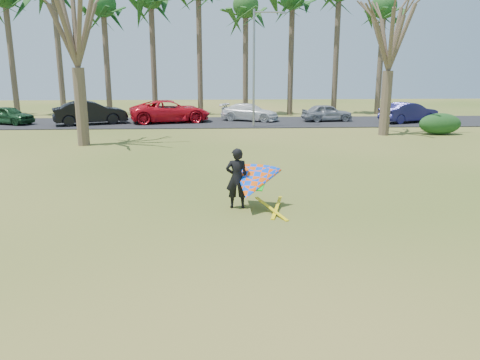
{
  "coord_description": "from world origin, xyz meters",
  "views": [
    {
      "loc": [
        -0.68,
        -11.1,
        4.33
      ],
      "look_at": [
        0.0,
        2.0,
        1.1
      ],
      "focal_mm": 35.0,
      "sensor_mm": 36.0,
      "label": 1
    }
  ],
  "objects_px": {
    "bare_tree_left": "(74,14)",
    "bare_tree_right": "(391,27)",
    "car_5": "(409,112)",
    "car_4": "(327,113)",
    "car_0": "(8,115)",
    "car_3": "(250,112)",
    "car_1": "(90,113)",
    "car_2": "(170,111)",
    "streetlight": "(256,63)",
    "kite_flyer": "(250,182)"
  },
  "relations": [
    {
      "from": "car_2",
      "to": "streetlight",
      "type": "bearing_deg",
      "value": -129.43
    },
    {
      "from": "car_0",
      "to": "car_3",
      "type": "distance_m",
      "value": 18.06
    },
    {
      "from": "bare_tree_left",
      "to": "car_3",
      "type": "relative_size",
      "value": 2.12
    },
    {
      "from": "bare_tree_right",
      "to": "car_5",
      "type": "height_order",
      "value": "bare_tree_right"
    },
    {
      "from": "bare_tree_left",
      "to": "car_2",
      "type": "height_order",
      "value": "bare_tree_left"
    },
    {
      "from": "streetlight",
      "to": "car_3",
      "type": "xyz_separation_m",
      "value": [
        -0.15,
        3.8,
        -3.74
      ]
    },
    {
      "from": "bare_tree_left",
      "to": "car_4",
      "type": "bearing_deg",
      "value": 32.43
    },
    {
      "from": "car_5",
      "to": "kite_flyer",
      "type": "xyz_separation_m",
      "value": [
        -13.72,
        -21.39,
        0.05
      ]
    },
    {
      "from": "streetlight",
      "to": "car_2",
      "type": "height_order",
      "value": "streetlight"
    },
    {
      "from": "car_0",
      "to": "kite_flyer",
      "type": "distance_m",
      "value": 27.26
    },
    {
      "from": "car_1",
      "to": "kite_flyer",
      "type": "bearing_deg",
      "value": -175.62
    },
    {
      "from": "car_5",
      "to": "kite_flyer",
      "type": "relative_size",
      "value": 1.92
    },
    {
      "from": "bare_tree_right",
      "to": "car_0",
      "type": "distance_m",
      "value": 27.43
    },
    {
      "from": "streetlight",
      "to": "car_4",
      "type": "xyz_separation_m",
      "value": [
        5.86,
        3.18,
        -3.74
      ]
    },
    {
      "from": "bare_tree_left",
      "to": "car_0",
      "type": "xyz_separation_m",
      "value": [
        -8.01,
        9.47,
        -6.19
      ]
    },
    {
      "from": "streetlight",
      "to": "car_1",
      "type": "bearing_deg",
      "value": 170.2
    },
    {
      "from": "bare_tree_left",
      "to": "bare_tree_right",
      "type": "bearing_deg",
      "value": 9.46
    },
    {
      "from": "car_1",
      "to": "car_5",
      "type": "xyz_separation_m",
      "value": [
        23.98,
        -0.05,
        -0.11
      ]
    },
    {
      "from": "car_0",
      "to": "car_3",
      "type": "height_order",
      "value": "car_0"
    },
    {
      "from": "streetlight",
      "to": "car_2",
      "type": "distance_m",
      "value": 7.87
    },
    {
      "from": "car_3",
      "to": "car_0",
      "type": "bearing_deg",
      "value": 116.19
    },
    {
      "from": "car_5",
      "to": "car_4",
      "type": "bearing_deg",
      "value": 59.8
    },
    {
      "from": "bare_tree_left",
      "to": "car_0",
      "type": "distance_m",
      "value": 13.86
    },
    {
      "from": "car_4",
      "to": "bare_tree_right",
      "type": "bearing_deg",
      "value": -172.04
    },
    {
      "from": "car_2",
      "to": "car_5",
      "type": "bearing_deg",
      "value": -106.69
    },
    {
      "from": "car_3",
      "to": "kite_flyer",
      "type": "height_order",
      "value": "kite_flyer"
    },
    {
      "from": "bare_tree_left",
      "to": "car_0",
      "type": "bearing_deg",
      "value": 130.21
    },
    {
      "from": "bare_tree_right",
      "to": "kite_flyer",
      "type": "xyz_separation_m",
      "value": [
        -9.67,
        -15.35,
        -5.71
      ]
    },
    {
      "from": "bare_tree_left",
      "to": "bare_tree_right",
      "type": "xyz_separation_m",
      "value": [
        18.0,
        3.0,
        -0.35
      ]
    },
    {
      "from": "car_1",
      "to": "car_4",
      "type": "relative_size",
      "value": 1.35
    },
    {
      "from": "kite_flyer",
      "to": "car_0",
      "type": "bearing_deg",
      "value": 126.83
    },
    {
      "from": "car_1",
      "to": "car_4",
      "type": "height_order",
      "value": "car_1"
    },
    {
      "from": "car_2",
      "to": "car_4",
      "type": "xyz_separation_m",
      "value": [
        12.17,
        0.09,
        -0.18
      ]
    },
    {
      "from": "bare_tree_right",
      "to": "streetlight",
      "type": "relative_size",
      "value": 1.15
    },
    {
      "from": "car_4",
      "to": "car_2",
      "type": "bearing_deg",
      "value": 82.96
    },
    {
      "from": "car_2",
      "to": "car_3",
      "type": "xyz_separation_m",
      "value": [
        6.16,
        0.72,
        -0.18
      ]
    },
    {
      "from": "bare_tree_left",
      "to": "car_1",
      "type": "bearing_deg",
      "value": 101.97
    },
    {
      "from": "car_2",
      "to": "car_3",
      "type": "bearing_deg",
      "value": -96.76
    },
    {
      "from": "car_0",
      "to": "car_1",
      "type": "distance_m",
      "value": 6.09
    },
    {
      "from": "car_4",
      "to": "streetlight",
      "type": "bearing_deg",
      "value": 110.98
    },
    {
      "from": "car_3",
      "to": "bare_tree_left",
      "type": "bearing_deg",
      "value": 159.14
    },
    {
      "from": "streetlight",
      "to": "car_3",
      "type": "height_order",
      "value": "streetlight"
    },
    {
      "from": "car_3",
      "to": "car_5",
      "type": "bearing_deg",
      "value": -76.37
    },
    {
      "from": "car_4",
      "to": "car_0",
      "type": "bearing_deg",
      "value": 84.2
    },
    {
      "from": "car_5",
      "to": "car_3",
      "type": "bearing_deg",
      "value": 62.17
    },
    {
      "from": "car_2",
      "to": "car_5",
      "type": "relative_size",
      "value": 1.32
    },
    {
      "from": "bare_tree_right",
      "to": "car_5",
      "type": "bearing_deg",
      "value": 56.08
    },
    {
      "from": "streetlight",
      "to": "kite_flyer",
      "type": "height_order",
      "value": "streetlight"
    },
    {
      "from": "bare_tree_right",
      "to": "car_5",
      "type": "relative_size",
      "value": 2.01
    },
    {
      "from": "car_2",
      "to": "car_3",
      "type": "height_order",
      "value": "car_2"
    }
  ]
}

